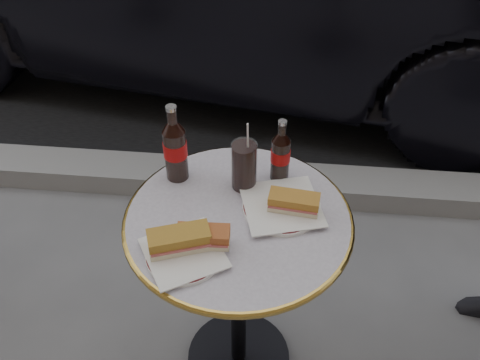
# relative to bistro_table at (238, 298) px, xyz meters

# --- Properties ---
(ground) EXTENTS (80.00, 80.00, 0.00)m
(ground) POSITION_rel_bistro_table_xyz_m (0.00, 0.00, -0.37)
(ground) COLOR slate
(ground) RESTS_ON ground
(curb) EXTENTS (40.00, 0.20, 0.12)m
(curb) POSITION_rel_bistro_table_xyz_m (0.00, 0.90, -0.32)
(curb) COLOR gray
(curb) RESTS_ON ground
(bistro_table) EXTENTS (0.62, 0.62, 0.73)m
(bistro_table) POSITION_rel_bistro_table_xyz_m (0.00, 0.00, 0.00)
(bistro_table) COLOR #BAB2C4
(bistro_table) RESTS_ON ground
(plate_left) EXTENTS (0.25, 0.25, 0.01)m
(plate_left) POSITION_rel_bistro_table_xyz_m (-0.12, -0.15, 0.37)
(plate_left) COLOR white
(plate_left) RESTS_ON bistro_table
(plate_right) EXTENTS (0.23, 0.23, 0.01)m
(plate_right) POSITION_rel_bistro_table_xyz_m (0.11, 0.04, 0.37)
(plate_right) COLOR white
(plate_right) RESTS_ON bistro_table
(sandwich_left_a) EXTENTS (0.17, 0.12, 0.05)m
(sandwich_left_a) POSITION_rel_bistro_table_xyz_m (-0.13, -0.13, 0.40)
(sandwich_left_a) COLOR #AA7A2B
(sandwich_left_a) RESTS_ON plate_left
(sandwich_left_b) EXTENTS (0.13, 0.07, 0.05)m
(sandwich_left_b) POSITION_rel_bistro_table_xyz_m (-0.08, -0.11, 0.40)
(sandwich_left_b) COLOR #A9552B
(sandwich_left_b) RESTS_ON plate_left
(sandwich_right) EXTENTS (0.14, 0.08, 0.05)m
(sandwich_right) POSITION_rel_bistro_table_xyz_m (0.15, 0.03, 0.40)
(sandwich_right) COLOR #B2772D
(sandwich_right) RESTS_ON plate_right
(cola_bottle_left) EXTENTS (0.08, 0.08, 0.24)m
(cola_bottle_left) POSITION_rel_bistro_table_xyz_m (-0.19, 0.15, 0.49)
(cola_bottle_left) COLOR black
(cola_bottle_left) RESTS_ON bistro_table
(cola_bottle_right) EXTENTS (0.06, 0.06, 0.20)m
(cola_bottle_right) POSITION_rel_bistro_table_xyz_m (0.10, 0.17, 0.47)
(cola_bottle_right) COLOR black
(cola_bottle_right) RESTS_ON bistro_table
(cola_glass) EXTENTS (0.10, 0.10, 0.15)m
(cola_glass) POSITION_rel_bistro_table_xyz_m (0.00, 0.13, 0.44)
(cola_glass) COLOR black
(cola_glass) RESTS_ON bistro_table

